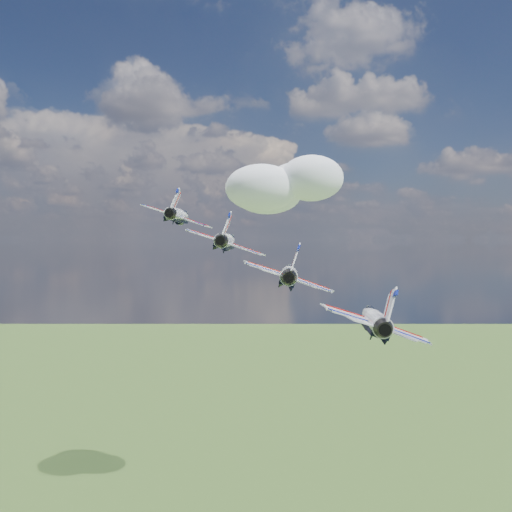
# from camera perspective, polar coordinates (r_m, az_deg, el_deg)

# --- Properties ---
(cloud_far) EXTENTS (58.43, 45.91, 22.95)m
(cloud_far) POSITION_cam_1_polar(r_m,az_deg,el_deg) (286.41, 2.80, 7.18)
(cloud_far) COLOR white
(jet_0) EXTENTS (10.45, 13.90, 6.72)m
(jet_0) POSITION_cam_1_polar(r_m,az_deg,el_deg) (78.60, -7.65, 4.06)
(jet_0) COLOR white
(jet_1) EXTENTS (10.45, 13.90, 6.72)m
(jet_1) POSITION_cam_1_polar(r_m,az_deg,el_deg) (68.84, -2.90, 1.54)
(jet_1) COLOR white
(jet_2) EXTENTS (10.45, 13.90, 6.72)m
(jet_2) POSITION_cam_1_polar(r_m,az_deg,el_deg) (59.89, 3.33, -1.77)
(jet_2) COLOR white
(jet_3) EXTENTS (10.45, 13.90, 6.72)m
(jet_3) POSITION_cam_1_polar(r_m,az_deg,el_deg) (52.14, 11.62, -6.12)
(jet_3) COLOR white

